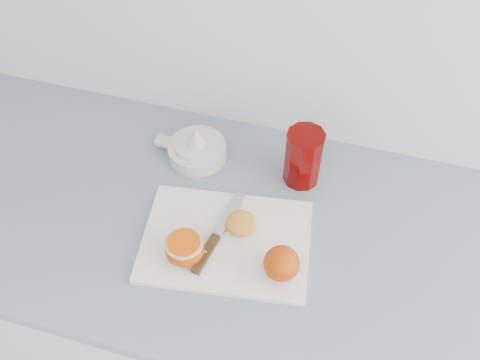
# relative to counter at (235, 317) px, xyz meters

# --- Properties ---
(counter) EXTENTS (2.47, 0.64, 0.89)m
(counter) POSITION_rel_counter_xyz_m (0.00, 0.00, 0.00)
(counter) COLOR silver
(counter) RESTS_ON ground
(cutting_board) EXTENTS (0.37, 0.29, 0.01)m
(cutting_board) POSITION_rel_counter_xyz_m (-0.00, -0.05, 0.45)
(cutting_board) COLOR white
(cutting_board) RESTS_ON counter
(whole_orange) EXTENTS (0.07, 0.07, 0.07)m
(whole_orange) POSITION_rel_counter_xyz_m (0.12, -0.10, 0.49)
(whole_orange) COLOR #CF5F10
(whole_orange) RESTS_ON cutting_board
(half_orange) EXTENTS (0.08, 0.08, 0.05)m
(half_orange) POSITION_rel_counter_xyz_m (-0.07, -0.11, 0.48)
(half_orange) COLOR #CF5F10
(half_orange) RESTS_ON cutting_board
(squeezed_shell) EXTENTS (0.06, 0.06, 0.03)m
(squeezed_shell) POSITION_rel_counter_xyz_m (0.02, -0.01, 0.47)
(squeezed_shell) COLOR orange
(squeezed_shell) RESTS_ON cutting_board
(paring_knife) EXTENTS (0.05, 0.22, 0.01)m
(paring_knife) POSITION_rel_counter_xyz_m (-0.02, -0.08, 0.46)
(paring_knife) COLOR #4C2D18
(paring_knife) RESTS_ON cutting_board
(citrus_juicer) EXTENTS (0.17, 0.14, 0.09)m
(citrus_juicer) POSITION_rel_counter_xyz_m (-0.14, 0.16, 0.47)
(citrus_juicer) COLOR white
(citrus_juicer) RESTS_ON counter
(red_tumbler) EXTENTS (0.08, 0.08, 0.14)m
(red_tumbler) POSITION_rel_counter_xyz_m (0.11, 0.16, 0.51)
(red_tumbler) COLOR #5D0100
(red_tumbler) RESTS_ON counter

